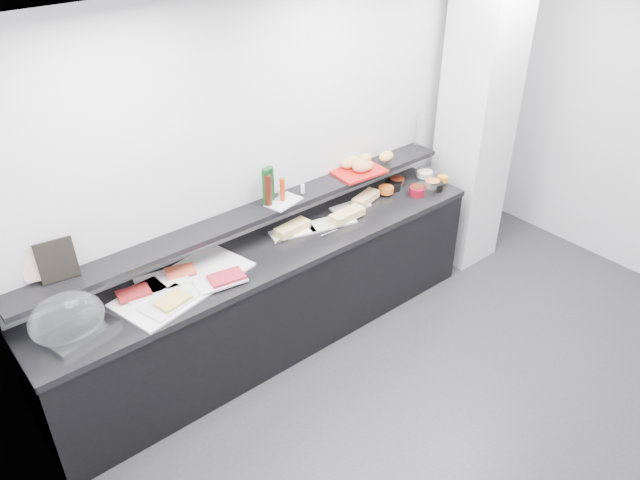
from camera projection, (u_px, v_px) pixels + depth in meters
ground at (504, 426)px, 4.30m from camera, size 5.00×5.00×0.00m
back_wall at (320, 154)px, 4.89m from camera, size 5.00×0.02×2.70m
ceiling at (596, 24)px, 2.86m from camera, size 5.00×5.00×0.00m
column at (476, 122)px, 5.47m from camera, size 0.50×0.50×2.70m
buffet_cabinet at (274, 301)px, 4.81m from camera, size 3.60×0.60×0.85m
counter_top at (272, 252)px, 4.57m from camera, size 3.62×0.62×0.05m
wall_shelf at (257, 213)px, 4.55m from camera, size 3.60×0.25×0.04m
cloche_base at (79, 332)px, 3.75m from camera, size 0.46×0.36×0.04m
cloche_dome at (67, 319)px, 3.68m from camera, size 0.47×0.34×0.34m
linen_runner at (184, 284)px, 4.18m from camera, size 1.01×0.64×0.01m
platter_meat_a at (143, 291)px, 4.09m from camera, size 0.28×0.20×0.01m
food_meat_a at (134, 293)px, 4.04m from camera, size 0.23×0.16×0.02m
platter_salmon at (162, 281)px, 4.18m from camera, size 0.38×0.29×0.01m
food_salmon at (181, 271)px, 4.25m from camera, size 0.22×0.17×0.02m
platter_cheese at (168, 302)px, 3.98m from camera, size 0.39×0.31×0.01m
food_cheese at (173, 300)px, 3.97m from camera, size 0.24×0.18×0.02m
platter_meat_b at (219, 279)px, 4.20m from camera, size 0.37×0.27×0.01m
food_meat_b at (226, 277)px, 4.19m from camera, size 0.26×0.19×0.02m
sandwich_plate_left at (293, 232)px, 4.74m from camera, size 0.37×0.24×0.01m
sandwich_food_left at (292, 228)px, 4.72m from camera, size 0.30×0.14×0.06m
tongs_left at (281, 239)px, 4.64m from camera, size 0.15×0.05×0.01m
sandwich_plate_mid at (331, 223)px, 4.86m from camera, size 0.41×0.25×0.01m
sandwich_food_mid at (347, 215)px, 4.89m from camera, size 0.30×0.13×0.06m
tongs_mid at (329, 233)px, 4.71m from camera, size 0.16×0.02×0.01m
sandwich_plate_right at (350, 207)px, 5.08m from camera, size 0.34×0.18×0.01m
sandwich_food_right at (366, 198)px, 5.13m from camera, size 0.29×0.17×0.06m
tongs_right at (368, 201)px, 5.13m from camera, size 0.15×0.07×0.01m
bowl_glass_fruit at (393, 184)px, 5.36m from camera, size 0.20×0.20×0.07m
fill_glass_fruit at (386, 190)px, 5.25m from camera, size 0.13×0.13×0.05m
bowl_black_jam at (393, 185)px, 5.35m from camera, size 0.18×0.18×0.07m
fill_black_jam at (397, 181)px, 5.39m from camera, size 0.16×0.16×0.05m
bowl_glass_cream at (426, 174)px, 5.52m from camera, size 0.22×0.22×0.07m
fill_glass_cream at (425, 174)px, 5.50m from camera, size 0.14×0.14×0.05m
bowl_red_jam at (417, 191)px, 5.25m from camera, size 0.14×0.14×0.07m
fill_red_jam at (417, 189)px, 5.26m from camera, size 0.13×0.13×0.05m
bowl_glass_salmon at (426, 189)px, 5.28m from camera, size 0.19×0.19×0.07m
fill_glass_salmon at (432, 183)px, 5.35m from camera, size 0.16×0.16×0.05m
bowl_black_fruit at (436, 186)px, 5.32m from camera, size 0.15×0.15×0.07m
fill_black_fruit at (443, 179)px, 5.42m from camera, size 0.10×0.10×0.05m
framed_print at (57, 261)px, 3.75m from camera, size 0.23×0.11×0.26m
print_art at (36, 264)px, 3.72m from camera, size 0.18×0.11×0.22m
condiment_tray at (284, 202)px, 4.63m from camera, size 0.30×0.23×0.01m
bottle_green_a at (270, 183)px, 4.59m from camera, size 0.07×0.07×0.26m
bottle_brown at (268, 190)px, 4.52m from camera, size 0.06×0.06×0.24m
bottle_green_b at (266, 187)px, 4.52m from camera, size 0.07×0.07×0.28m
bottle_hot at (282, 189)px, 4.59m from camera, size 0.05×0.05×0.18m
shaker_salt at (303, 189)px, 4.72m from camera, size 0.04×0.04×0.07m
shaker_pepper at (281, 193)px, 4.66m from camera, size 0.04×0.04×0.07m
bread_tray at (359, 172)px, 5.06m from camera, size 0.43×0.32×0.02m
bread_roll_nw at (349, 164)px, 5.06m from camera, size 0.16×0.13×0.08m
bread_roll_n at (353, 161)px, 5.11m from camera, size 0.14×0.11×0.08m
bread_roll_ne at (365, 158)px, 5.15m from camera, size 0.13×0.09×0.08m
bread_roll_sw at (362, 167)px, 5.01m from camera, size 0.18×0.15×0.08m
bread_roll_s at (367, 166)px, 5.03m from camera, size 0.13×0.09×0.08m
bread_roll_midw at (358, 164)px, 5.06m from camera, size 0.18×0.14×0.08m
bread_roll_mide at (386, 156)px, 5.19m from camera, size 0.17×0.13×0.08m
carafe at (420, 130)px, 5.43m from camera, size 0.12×0.12×0.30m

